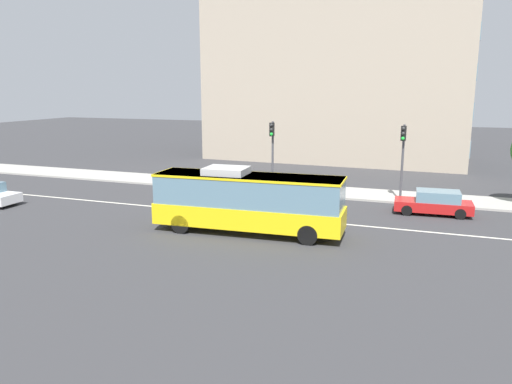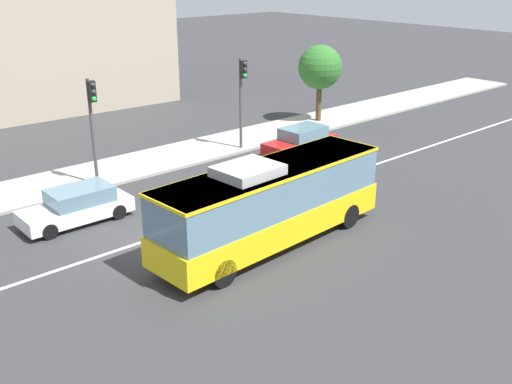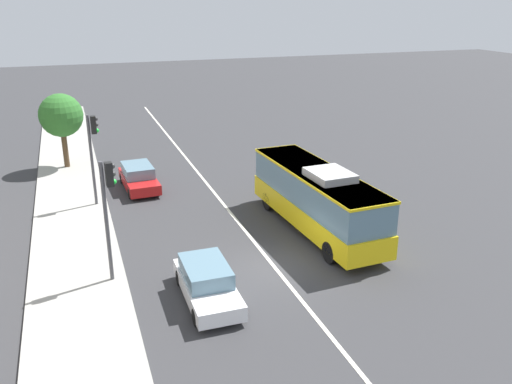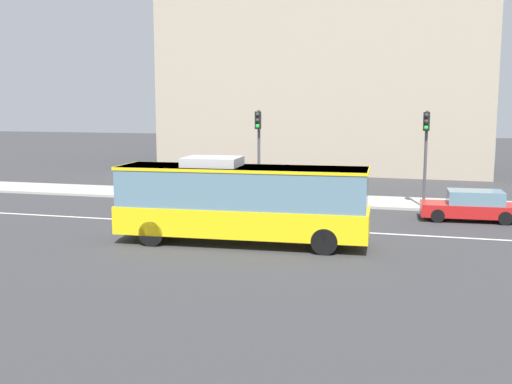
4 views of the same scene
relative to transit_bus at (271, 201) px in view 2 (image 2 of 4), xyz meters
The scene contains 9 objects.
ground_plane 4.91m from the transit_bus, 131.81° to the left, with size 160.00×160.00×0.00m, color #333335.
sidewalk_kerb 12.08m from the transit_bus, 104.74° to the left, with size 80.00×3.88×0.14m, color #9E9B93.
lane_centre_line 4.91m from the transit_bus, 131.81° to the left, with size 76.00×0.16×0.01m, color silver.
transit_bus is the anchor object (origin of this frame).
sedan_red 11.97m from the transit_bus, 39.21° to the left, with size 4.58×2.02×1.46m.
sedan_white_ahead 8.28m from the transit_bus, 123.88° to the left, with size 4.51×1.84×1.46m.
traffic_light_near_corner 10.38m from the transit_bus, 101.08° to the left, with size 0.34×0.62×5.20m.
traffic_light_mid_block 12.41m from the transit_bus, 54.99° to the left, with size 0.34×0.62×5.20m.
street_tree_kerbside_left 19.06m from the transit_bus, 37.77° to the left, with size 2.87×2.87×5.13m.
Camera 2 is at (-10.99, -18.59, 10.16)m, focal length 41.96 mm.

